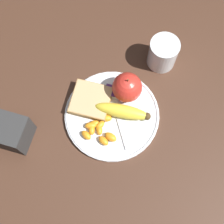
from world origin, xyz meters
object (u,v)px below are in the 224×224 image
juice_glass (163,54)px  apple (127,87)px  bread_slice (91,100)px  plate (112,115)px  fork (118,116)px  condiment_caddy (12,133)px  banana (123,111)px  jam_packet (112,92)px

juice_glass → apple: size_ratio=1.00×
apple → bread_slice: 0.11m
plate → fork: bearing=-179.2°
fork → condiment_caddy: size_ratio=1.63×
banana → fork: bearing=42.0°
fork → juice_glass: bearing=-51.2°
apple → banana: apple is taller
jam_packet → apple: bearing=-162.3°
apple → jam_packet: size_ratio=2.27×
bread_slice → fork: size_ratio=0.73×
juice_glass → bread_slice: juice_glass is taller
plate → fork: fork is taller
juice_glass → bread_slice: (0.16, 0.19, -0.02)m
plate → jam_packet: bearing=-73.5°
jam_packet → plate: bearing=106.5°
juice_glass → plate: bearing=66.4°
juice_glass → condiment_caddy: bearing=46.5°
banana → juice_glass: bearing=-107.7°
fork → banana: bearing=-79.5°
banana → condiment_caddy: (0.26, 0.14, 0.02)m
juice_glass → bread_slice: size_ratio=0.83×
banana → condiment_caddy: bearing=28.9°
fork → condiment_caddy: 0.28m
juice_glass → condiment_caddy: same height
plate → condiment_caddy: bearing=29.9°
juice_glass → banana: bearing=72.3°
plate → banana: size_ratio=1.69×
apple → bread_slice: (0.09, 0.05, -0.03)m
plate → apple: (-0.02, -0.07, 0.05)m
plate → apple: size_ratio=2.88×
banana → condiment_caddy: 0.30m
apple → juice_glass: bearing=-117.3°
apple → plate: bearing=73.7°
apple → condiment_caddy: bearing=39.1°
plate → apple: apple is taller
banana → jam_packet: size_ratio=3.87×
banana → fork: 0.02m
apple → bread_slice: bearing=31.2°
apple → condiment_caddy: 0.33m
plate → condiment_caddy: 0.27m
juice_glass → condiment_caddy: size_ratio=1.00×
plate → juice_glass: (-0.09, -0.21, 0.04)m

